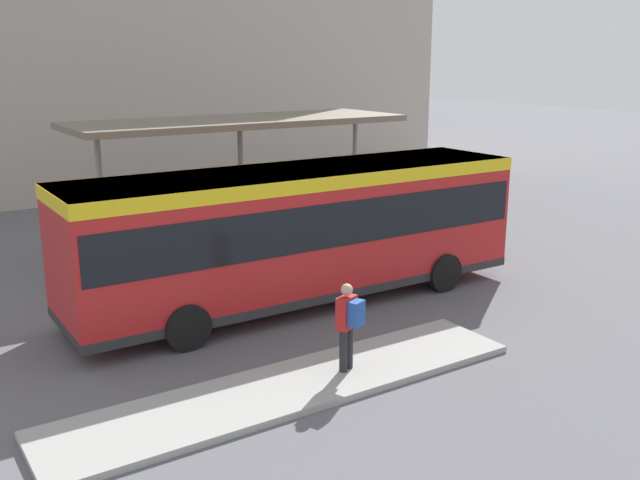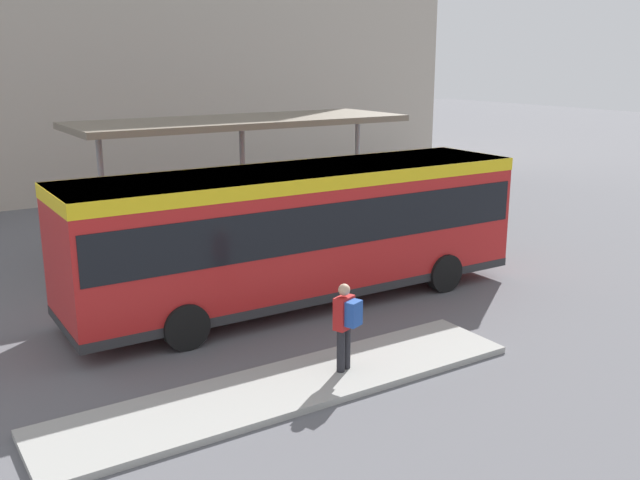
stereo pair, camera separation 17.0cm
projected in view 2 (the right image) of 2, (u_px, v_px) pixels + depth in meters
ground_plane at (301, 301)px, 16.74m from camera, size 120.00×120.00×0.00m
curb_island at (289, 387)px, 12.27m from camera, size 8.66×1.80×0.12m
city_bus at (301, 225)px, 16.29m from camera, size 10.83×2.80×3.14m
pedestrian_waiting at (346, 322)px, 12.55m from camera, size 0.47×0.50×1.62m
bicycle_red at (451, 224)px, 22.88m from camera, size 0.48×1.68×0.72m
bicycle_black at (442, 219)px, 23.68m from camera, size 0.48×1.59×0.68m
bicycle_yellow at (424, 214)px, 24.28m from camera, size 0.48×1.66×0.72m
station_shelter at (241, 124)px, 20.80m from camera, size 9.84×3.37×3.83m
potted_planter_near_shelter at (176, 266)px, 17.36m from camera, size 0.71×0.71×1.17m
potted_planter_far_side at (414, 226)px, 21.60m from camera, size 0.75×0.75×1.15m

